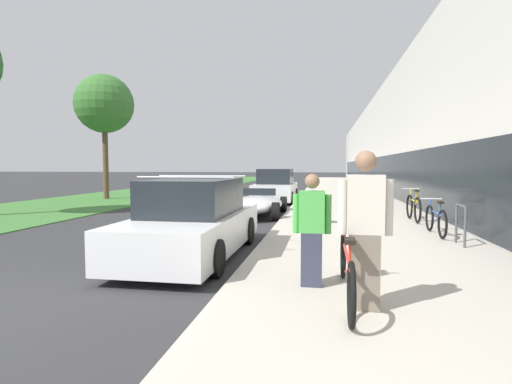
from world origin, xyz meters
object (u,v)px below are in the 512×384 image
object	(u,v)px
cruiser_bike_nearest	(436,220)
cruiser_bike_middle	(413,207)
parked_sedan_far	(276,187)
street_tree_far	(104,104)
bike_rack_hoop	(461,220)
tandem_bicycle	(347,269)
person_bystander	(312,230)
person_rider	(365,230)
parked_sedan_curbside	(194,222)
vintage_roadster_curbside	(256,204)

from	to	relation	value
cruiser_bike_nearest	cruiser_bike_middle	xyz separation A→B (m)	(0.01, 2.48, 0.04)
parked_sedan_far	street_tree_far	world-z (taller)	street_tree_far
bike_rack_hoop	tandem_bicycle	bearing A→B (deg)	-123.19
street_tree_far	person_bystander	bearing A→B (deg)	-51.18
person_rider	street_tree_far	world-z (taller)	street_tree_far
tandem_bicycle	cruiser_bike_middle	world-z (taller)	cruiser_bike_middle
person_bystander	bike_rack_hoop	bearing A→B (deg)	48.77
cruiser_bike_middle	parked_sedan_curbside	bearing A→B (deg)	-134.55
vintage_roadster_curbside	cruiser_bike_middle	bearing A→B (deg)	-13.71
person_rider	vintage_roadster_curbside	xyz separation A→B (m)	(-2.82, 9.08, -0.61)
person_rider	vintage_roadster_curbside	distance (m)	9.53
tandem_bicycle	parked_sedan_curbside	distance (m)	3.63
cruiser_bike_middle	person_bystander	bearing A→B (deg)	-111.52
person_bystander	cruiser_bike_middle	distance (m)	7.62
cruiser_bike_nearest	parked_sedan_far	world-z (taller)	parked_sedan_far
tandem_bicycle	parked_sedan_far	size ratio (longest dim) A/B	0.60
cruiser_bike_middle	street_tree_far	world-z (taller)	street_tree_far
person_bystander	parked_sedan_far	size ratio (longest dim) A/B	0.36
person_rider	bike_rack_hoop	world-z (taller)	person_rider
person_rider	vintage_roadster_curbside	size ratio (longest dim) A/B	0.43
person_rider	person_bystander	xyz separation A→B (m)	(-0.62, 0.79, -0.14)
bike_rack_hoop	person_rider	bearing A→B (deg)	-119.29
vintage_roadster_curbside	tandem_bicycle	bearing A→B (deg)	-73.22
tandem_bicycle	street_tree_far	size ratio (longest dim) A/B	0.39
parked_sedan_curbside	parked_sedan_far	distance (m)	11.96
street_tree_far	parked_sedan_curbside	bearing A→B (deg)	-53.52
tandem_bicycle	person_rider	xyz separation A→B (m)	(0.18, -0.32, 0.54)
bike_rack_hoop	street_tree_far	bearing A→B (deg)	143.28
person_bystander	vintage_roadster_curbside	world-z (taller)	person_bystander
tandem_bicycle	bike_rack_hoop	size ratio (longest dim) A/B	2.99
parked_sedan_far	tandem_bicycle	bearing A→B (deg)	-79.55
tandem_bicycle	person_rider	world-z (taller)	person_rider
bike_rack_hoop	cruiser_bike_nearest	xyz separation A→B (m)	(-0.17, 1.24, -0.16)
cruiser_bike_nearest	vintage_roadster_curbside	world-z (taller)	cruiser_bike_nearest
person_bystander	cruiser_bike_nearest	distance (m)	5.39
vintage_roadster_curbside	parked_sedan_far	size ratio (longest dim) A/B	1.00
bike_rack_hoop	parked_sedan_curbside	size ratio (longest dim) A/B	0.19
person_bystander	street_tree_far	xyz separation A→B (m)	(-11.20, 13.92, 4.07)
cruiser_bike_nearest	parked_sedan_far	distance (m)	10.51
person_rider	person_bystander	size ratio (longest dim) A/B	1.18
cruiser_bike_middle	parked_sedan_far	size ratio (longest dim) A/B	0.44
cruiser_bike_nearest	cruiser_bike_middle	distance (m)	2.48
cruiser_bike_middle	street_tree_far	bearing A→B (deg)	153.95
person_bystander	bike_rack_hoop	world-z (taller)	person_bystander
cruiser_bike_middle	parked_sedan_curbside	distance (m)	7.27
bike_rack_hoop	parked_sedan_far	world-z (taller)	parked_sedan_far
parked_sedan_curbside	parked_sedan_far	bearing A→B (deg)	89.46
tandem_bicycle	bike_rack_hoop	world-z (taller)	tandem_bicycle
cruiser_bike_nearest	street_tree_far	xyz separation A→B (m)	(-13.98, 9.32, 4.48)
tandem_bicycle	person_bystander	distance (m)	0.76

